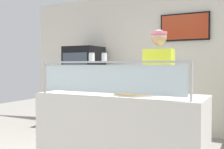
{
  "coord_description": "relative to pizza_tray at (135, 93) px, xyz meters",
  "views": [
    {
      "loc": [
        2.34,
        -2.5,
        1.3
      ],
      "look_at": [
        0.84,
        0.41,
        1.18
      ],
      "focal_mm": 43.47,
      "sensor_mm": 36.0,
      "label": 1
    }
  ],
  "objects": [
    {
      "name": "pizza_tray",
      "position": [
        0.0,
        0.0,
        0.0
      ],
      "size": [
        0.5,
        0.5,
        0.04
      ],
      "color": "#9EA0A8",
      "rests_on": "serving_counter"
    },
    {
      "name": "worker_figure",
      "position": [
        0.08,
        0.63,
        0.04
      ],
      "size": [
        0.41,
        0.5,
        1.76
      ],
      "color": "#23232D",
      "rests_on": "ground"
    },
    {
      "name": "parmesan_shaker",
      "position": [
        -0.4,
        -0.3,
        0.41
      ],
      "size": [
        0.07,
        0.07,
        0.09
      ],
      "color": "white",
      "rests_on": "sneeze_guard"
    },
    {
      "name": "serving_counter",
      "position": [
        -0.19,
        0.01,
        -0.49
      ],
      "size": [
        1.95,
        0.75,
        0.95
      ],
      "primitive_type": "cube",
      "color": "silver",
      "rests_on": "ground"
    },
    {
      "name": "shop_rear_unit",
      "position": [
        -0.19,
        2.21,
        0.39
      ],
      "size": [
        6.35,
        0.13,
        2.7
      ],
      "color": "silver",
      "rests_on": "ground"
    },
    {
      "name": "pizza_server",
      "position": [
        -0.03,
        -0.02,
        0.02
      ],
      "size": [
        0.13,
        0.29,
        0.01
      ],
      "primitive_type": "cube",
      "rotation": [
        0.0,
        0.0,
        -0.2
      ],
      "color": "#ADAFB7",
      "rests_on": "pizza_tray"
    },
    {
      "name": "drink_fridge",
      "position": [
        -1.85,
        1.77,
        -0.14
      ],
      "size": [
        0.66,
        0.65,
        1.66
      ],
      "color": "black",
      "rests_on": "ground"
    },
    {
      "name": "pepper_flake_shaker",
      "position": [
        -0.24,
        -0.3,
        0.41
      ],
      "size": [
        0.06,
        0.06,
        0.09
      ],
      "color": "white",
      "rests_on": "sneeze_guard"
    },
    {
      "name": "sneeze_guard",
      "position": [
        -0.19,
        -0.3,
        0.23
      ],
      "size": [
        1.77,
        0.06,
        0.38
      ],
      "color": "#B2B5BC",
      "rests_on": "serving_counter"
    }
  ]
}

